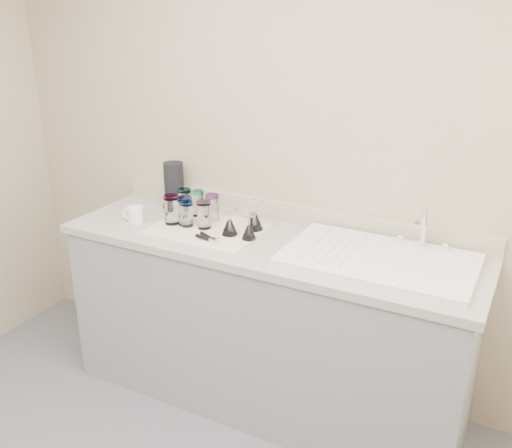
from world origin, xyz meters
The scene contains 17 objects.
room_envelope centered at (0.00, 0.00, 1.56)m, with size 3.54×3.50×2.52m.
counter_unit centered at (0.00, 1.20, 0.45)m, with size 2.06×0.62×0.90m.
sink_unit centered at (0.55, 1.20, 0.92)m, with size 0.82×0.50×0.22m.
dish_towel centered at (-0.33, 1.19, 0.90)m, with size 0.55×0.42×0.01m, color white.
tumbler_teal centered at (-0.55, 1.32, 0.98)m, with size 0.07×0.07×0.14m.
tumbler_cyan centered at (-0.47, 1.33, 0.98)m, with size 0.07×0.07×0.14m.
tumbler_purple centered at (-0.37, 1.31, 0.98)m, with size 0.07×0.07×0.14m.
tumbler_magenta centered at (-0.52, 1.17, 0.99)m, with size 0.08×0.08×0.15m.
tumbler_blue centered at (-0.45, 1.18, 0.98)m, with size 0.07×0.07×0.15m.
tumbler_lavender centered at (-0.34, 1.19, 0.98)m, with size 0.07×0.07×0.14m.
tumbler_extra centered at (-0.44, 1.17, 0.97)m, with size 0.07×0.07×0.13m.
goblet_back_right centered at (-0.11, 1.29, 0.96)m, with size 0.09×0.09×0.16m.
goblet_front_left centered at (-0.19, 1.18, 0.96)m, with size 0.08×0.08×0.14m.
goblet_front_right centered at (-0.08, 1.17, 0.95)m, with size 0.07×0.07×0.13m.
can_opener centered at (-0.24, 1.06, 0.92)m, with size 0.15×0.08×0.02m.
white_mug centered at (-0.72, 1.11, 0.94)m, with size 0.12×0.10×0.08m.
paper_towel_roll centered at (-0.67, 1.40, 1.02)m, with size 0.14×0.14×0.25m.
Camera 1 is at (1.13, -1.05, 1.96)m, focal length 40.00 mm.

